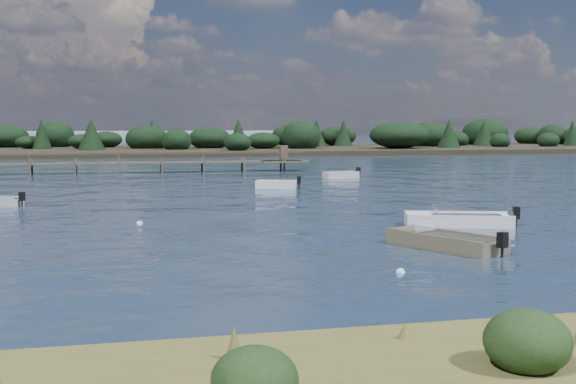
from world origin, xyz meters
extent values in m
plane|color=#162334|center=(0.00, 60.00, 0.00)|extent=(400.00, 400.00, 0.00)
cube|color=#736A4C|center=(-0.11, -0.62, 0.11)|extent=(3.77, 5.16, 0.74)
cube|color=#736A4C|center=(-0.93, 1.04, 0.54)|extent=(1.97, 1.76, 0.15)
cube|color=#29292C|center=(0.07, -0.97, 0.45)|extent=(2.76, 3.60, 0.13)
cube|color=#736A4C|center=(-0.86, -0.99, 0.54)|extent=(2.27, 4.42, 0.15)
cube|color=#736A4C|center=(0.64, -0.25, 0.54)|extent=(2.27, 4.42, 0.15)
cube|color=black|center=(1.08, -3.01, 0.67)|extent=(0.45, 0.42, 0.58)
cylinder|color=black|center=(1.08, -3.01, 0.16)|extent=(0.14, 0.14, 0.58)
cube|color=silver|center=(-0.58, 0.34, 0.79)|extent=(1.23, 0.72, 0.44)
cube|color=silver|center=(3.30, 5.20, 0.11)|extent=(5.47, 3.38, 0.75)
cube|color=silver|center=(1.44, 5.79, 0.54)|extent=(1.69, 2.02, 0.15)
cube|color=#29292C|center=(3.69, 5.08, 0.46)|extent=(3.79, 2.52, 0.13)
cube|color=silver|center=(3.03, 4.34, 0.54)|extent=(4.93, 1.67, 0.15)
cube|color=silver|center=(3.57, 6.05, 0.54)|extent=(4.93, 1.67, 0.15)
cube|color=black|center=(5.97, 4.36, 0.67)|extent=(0.39, 0.44, 0.59)
cylinder|color=black|center=(5.97, 4.36, 0.16)|extent=(0.13, 0.13, 0.59)
cube|color=silver|center=(2.23, 5.54, 0.80)|extent=(0.58, 1.37, 0.45)
cube|color=silver|center=(-1.16, 27.62, 0.10)|extent=(3.37, 2.14, 0.73)
cube|color=silver|center=(-2.29, 27.98, 0.53)|extent=(1.06, 1.30, 0.15)
cube|color=#29292C|center=(-0.92, 27.54, 0.45)|extent=(2.34, 1.60, 0.13)
cube|color=silver|center=(-1.33, 27.08, 0.53)|extent=(3.03, 1.07, 0.15)
cube|color=silver|center=(-0.99, 28.16, 0.53)|extent=(3.03, 1.07, 0.15)
cube|color=black|center=(0.56, 27.08, 0.66)|extent=(0.39, 0.43, 0.58)
cylinder|color=black|center=(0.56, 27.08, 0.16)|extent=(0.13, 0.13, 0.58)
cube|color=#ACB1B4|center=(-20.27, 19.96, 0.50)|extent=(2.94, 1.24, 0.14)
cube|color=black|center=(-18.83, 18.78, 0.61)|extent=(0.37, 0.41, 0.53)
cylinder|color=black|center=(-18.83, 18.78, 0.15)|extent=(0.13, 0.13, 0.53)
cube|color=#ACB1B4|center=(6.82, 36.36, 0.11)|extent=(3.38, 1.86, 0.75)
cube|color=#ACB1B4|center=(5.63, 36.14, 0.54)|extent=(0.97, 1.27, 0.15)
cube|color=#29292C|center=(7.07, 36.41, 0.46)|extent=(2.32, 1.41, 0.13)
cube|color=#ACB1B4|center=(6.93, 35.80, 0.54)|extent=(3.16, 0.73, 0.15)
cube|color=#ACB1B4|center=(6.72, 36.93, 0.54)|extent=(3.16, 0.73, 0.15)
cube|color=black|center=(8.62, 36.71, 0.67)|extent=(0.36, 0.41, 0.59)
cylinder|color=black|center=(8.62, 36.71, 0.16)|extent=(0.12, 0.12, 0.59)
sphere|color=white|center=(-3.71, -4.79, 0.00)|extent=(0.32, 0.32, 0.32)
sphere|color=white|center=(-12.05, 9.33, 0.00)|extent=(0.32, 0.32, 0.32)
sphere|color=white|center=(1.06, 30.88, 0.00)|extent=(0.32, 0.32, 0.32)
cube|color=#4D4338|center=(4.00, 48.00, 1.00)|extent=(5.00, 3.20, 0.18)
cube|color=#4D4338|center=(4.00, 48.00, 1.90)|extent=(0.80, 0.80, 1.60)
cylinder|color=#4D4338|center=(-21.73, 47.15, 0.40)|extent=(0.20, 0.20, 2.20)
cylinder|color=#4D4338|center=(-21.73, 48.85, 0.40)|extent=(0.20, 0.20, 2.20)
cylinder|color=#4D4338|center=(-17.47, 47.15, 0.40)|extent=(0.20, 0.20, 2.20)
cylinder|color=#4D4338|center=(-17.47, 48.85, 0.40)|extent=(0.20, 0.20, 2.20)
cylinder|color=#4D4338|center=(-13.20, 47.15, 0.40)|extent=(0.20, 0.20, 2.20)
cylinder|color=#4D4338|center=(-13.20, 48.85, 0.40)|extent=(0.20, 0.20, 2.20)
cylinder|color=#4D4338|center=(-8.93, 47.15, 0.40)|extent=(0.20, 0.20, 2.20)
cylinder|color=#4D4338|center=(-8.93, 48.85, 0.40)|extent=(0.20, 0.20, 2.20)
cylinder|color=#4D4338|center=(-4.67, 47.15, 0.40)|extent=(0.20, 0.20, 2.20)
cylinder|color=#4D4338|center=(-4.67, 48.85, 0.40)|extent=(0.20, 0.20, 2.20)
cylinder|color=#4D4338|center=(-0.40, 47.15, 0.40)|extent=(0.20, 0.20, 2.20)
cylinder|color=#4D4338|center=(-0.40, 48.85, 0.40)|extent=(0.20, 0.20, 2.20)
cylinder|color=#4D4338|center=(3.87, 47.15, 0.40)|extent=(0.20, 0.20, 2.20)
cylinder|color=#4D4338|center=(3.87, 48.85, 0.40)|extent=(0.20, 0.20, 2.20)
cube|color=black|center=(25.00, 100.00, 0.00)|extent=(190.00, 40.00, 1.60)
ellipsoid|color=black|center=(25.00, 100.00, 2.80)|extent=(180.50, 36.00, 4.40)
camera|label=1|loc=(-12.78, -27.34, 5.02)|focal=45.00mm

